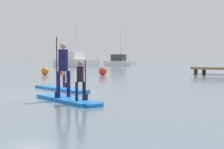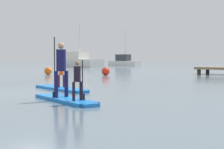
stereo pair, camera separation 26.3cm
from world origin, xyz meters
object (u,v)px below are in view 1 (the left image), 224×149
paddler_child_front (81,78)px  motor_boat_small_navy (119,62)px  paddler_child_solo (62,73)px  mooring_buoy_far (103,71)px  paddleboard_far (68,100)px  paddler_adult (63,66)px  mooring_buoy_near (45,71)px  paddleboard_near (61,89)px  fishing_boat_green_midground (75,61)px

paddler_child_front → motor_boat_small_navy: bearing=120.4°
motor_boat_small_navy → paddler_child_front: bearing=-59.6°
paddler_child_solo → mooring_buoy_far: bearing=116.1°
paddleboard_far → paddler_adult: (-0.27, 0.10, 1.01)m
paddleboard_far → paddler_adult: 1.05m
paddler_child_solo → mooring_buoy_near: size_ratio=1.95×
paddleboard_near → motor_boat_small_navy: motor_boat_small_navy is taller
paddler_child_solo → fishing_boat_green_midground: fishing_boat_green_midground is taller
fishing_boat_green_midground → paddler_adult: bearing=-51.4°
fishing_boat_green_midground → paddleboard_far: bearing=-51.2°
paddleboard_far → motor_boat_small_navy: motor_boat_small_navy is taller
paddleboard_near → paddleboard_far: size_ratio=1.12×
paddleboard_near → motor_boat_small_navy: 39.88m
paddler_child_front → motor_boat_small_navy: size_ratio=0.19×
paddler_child_front → mooring_buoy_far: paddler_child_front is taller
paddler_child_front → fishing_boat_green_midground: (-23.58, 28.75, 0.05)m
paddleboard_far → motor_boat_small_navy: bearing=119.8°
paddler_child_solo → paddler_child_front: bearing=-41.8°
fishing_boat_green_midground → mooring_buoy_near: bearing=-57.1°
paddler_child_solo → paddler_child_front: 4.40m
paddleboard_near → fishing_boat_green_midground: 32.86m
paddler_child_solo → fishing_boat_green_midground: (-20.31, 25.82, 0.08)m
paddleboard_far → paddler_child_solo: bearing=134.2°
paddleboard_near → paddler_adult: paddler_adult is taller
fishing_boat_green_midground → motor_boat_small_navy: fishing_boat_green_midground is taller
mooring_buoy_near → paddleboard_far: bearing=-43.7°
paddleboard_near → paddleboard_far: 3.73m
paddler_adult → motor_boat_small_navy: (-21.36, 37.60, -0.38)m
paddleboard_far → motor_boat_small_navy: 43.47m
paddleboard_near → paddleboard_far: same height
paddler_adult → mooring_buoy_near: 15.97m
paddleboard_far → mooring_buoy_far: mooring_buoy_far is taller
motor_boat_small_navy → paddleboard_far: bearing=-60.2°
motor_boat_small_navy → mooring_buoy_near: 28.30m
paddler_child_solo → fishing_boat_green_midground: 32.85m
paddler_adult → motor_boat_small_navy: motor_boat_small_navy is taller
paddler_adult → mooring_buoy_near: (-11.46, 11.10, -0.77)m
motor_boat_small_navy → fishing_boat_green_midground: bearing=-97.9°
paddleboard_near → mooring_buoy_near: bearing=136.9°
paddler_adult → motor_boat_small_navy: bearing=119.6°
motor_boat_small_navy → mooring_buoy_far: (14.03, -24.82, -0.37)m
paddler_child_solo → paddleboard_far: bearing=-45.8°
paddler_child_solo → paddleboard_far: 3.78m
paddleboard_near → mooring_buoy_near: (-9.12, 8.53, 0.24)m
paddler_child_solo → paddler_adult: paddler_adult is taller
paddler_adult → mooring_buoy_far: bearing=119.8°
paddler_child_front → mooring_buoy_near: size_ratio=1.96×
paddleboard_near → paddler_child_solo: paddler_child_solo is taller
paddleboard_near → paddleboard_far: (2.61, -2.66, 0.00)m
paddler_child_front → paddler_adult: bearing=159.3°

